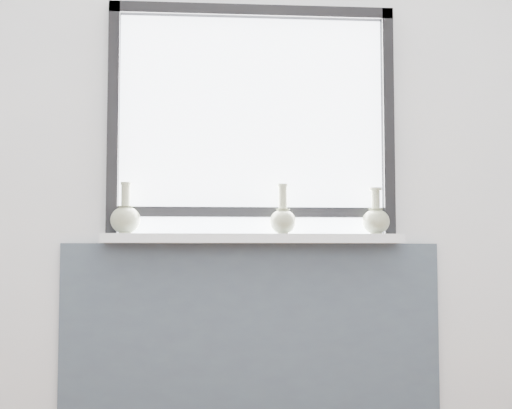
{
  "coord_description": "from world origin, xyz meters",
  "views": [
    {
      "loc": [
        -0.23,
        -1.43,
        0.8
      ],
      "look_at": [
        0.0,
        1.55,
        1.02
      ],
      "focal_mm": 50.0,
      "sensor_mm": 36.0,
      "label": 1
    }
  ],
  "objects": [
    {
      "name": "back_wall",
      "position": [
        0.0,
        1.81,
        1.3
      ],
      "size": [
        3.6,
        0.02,
        2.6
      ],
      "primitive_type": "cube",
      "color": "silver",
      "rests_on": "ground"
    },
    {
      "name": "apron_panel",
      "position": [
        0.0,
        1.78,
        0.43
      ],
      "size": [
        1.7,
        0.03,
        0.86
      ],
      "primitive_type": "cube",
      "color": "#3D4C58",
      "rests_on": "ground"
    },
    {
      "name": "windowsill",
      "position": [
        0.0,
        1.71,
        0.88
      ],
      "size": [
        1.32,
        0.18,
        0.04
      ],
      "primitive_type": "cube",
      "color": "white",
      "rests_on": "apron_panel"
    },
    {
      "name": "window",
      "position": [
        0.0,
        1.77,
        1.44
      ],
      "size": [
        1.3,
        0.06,
        1.05
      ],
      "color": "black",
      "rests_on": "windowsill"
    },
    {
      "name": "vase_a",
      "position": [
        -0.56,
        1.7,
        0.97
      ],
      "size": [
        0.13,
        0.13,
        0.23
      ],
      "rotation": [
        0.0,
        0.0,
        0.35
      ],
      "color": "#989E7D",
      "rests_on": "windowsill"
    },
    {
      "name": "vase_b",
      "position": [
        0.13,
        1.68,
        0.97
      ],
      "size": [
        0.12,
        0.12,
        0.22
      ],
      "rotation": [
        0.0,
        0.0,
        -0.43
      ],
      "color": "#989E7D",
      "rests_on": "windowsill"
    },
    {
      "name": "vase_c",
      "position": [
        0.55,
        1.68,
        0.97
      ],
      "size": [
        0.12,
        0.12,
        0.21
      ],
      "rotation": [
        0.0,
        0.0,
        -0.26
      ],
      "color": "#989E7D",
      "rests_on": "windowsill"
    }
  ]
}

